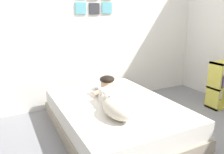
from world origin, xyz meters
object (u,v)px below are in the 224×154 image
object	(u,v)px
pillow	(110,84)
bookshelf	(222,84)
bed	(115,117)
coffee_cup	(113,90)
person_lying	(120,95)
cell_phone	(117,98)
dog	(116,107)

from	to	relation	value
pillow	bookshelf	xyz separation A→B (m)	(1.68, -0.63, -0.06)
bookshelf	bed	bearing A→B (deg)	177.57
coffee_cup	bookshelf	distance (m)	1.79
pillow	person_lying	xyz separation A→B (m)	(-0.17, -0.61, 0.05)
bed	pillow	xyz separation A→B (m)	(0.21, 0.55, 0.25)
bed	bookshelf	distance (m)	1.90
pillow	coffee_cup	size ratio (longest dim) A/B	4.16
coffee_cup	bed	bearing A→B (deg)	-112.34
coffee_cup	cell_phone	distance (m)	0.24
bed	cell_phone	world-z (taller)	cell_phone
pillow	dog	xyz separation A→B (m)	(-0.38, -0.90, 0.05)
bed	cell_phone	bearing A→B (deg)	53.34
dog	bookshelf	xyz separation A→B (m)	(2.06, 0.27, -0.11)
pillow	cell_phone	xyz separation A→B (m)	(-0.11, -0.43, -0.05)
cell_phone	bookshelf	xyz separation A→B (m)	(1.79, -0.20, -0.01)
person_lying	dog	xyz separation A→B (m)	(-0.21, -0.30, -0.00)
bed	coffee_cup	bearing A→B (deg)	67.66
person_lying	bed	bearing A→B (deg)	124.67
pillow	cell_phone	world-z (taller)	pillow
pillow	coffee_cup	world-z (taller)	pillow
cell_phone	bookshelf	size ratio (longest dim) A/B	0.19
dog	cell_phone	bearing A→B (deg)	60.50
coffee_cup	pillow	bearing A→B (deg)	73.06
coffee_cup	cell_phone	world-z (taller)	coffee_cup
pillow	bookshelf	world-z (taller)	bookshelf
bed	person_lying	bearing A→B (deg)	-55.33
pillow	dog	world-z (taller)	dog
bed	person_lying	distance (m)	0.31
coffee_cup	dog	bearing A→B (deg)	-114.57
person_lying	bookshelf	distance (m)	1.85
bed	coffee_cup	size ratio (longest dim) A/B	15.36
bookshelf	pillow	bearing A→B (deg)	159.34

